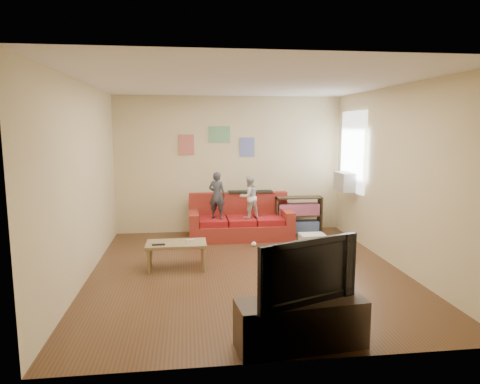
{
  "coord_description": "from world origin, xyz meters",
  "views": [
    {
      "loc": [
        -0.85,
        -5.99,
        2.08
      ],
      "look_at": [
        0.0,
        0.8,
        1.05
      ],
      "focal_mm": 32.0,
      "sensor_mm": 36.0,
      "label": 1
    }
  ],
  "objects": [
    {
      "name": "sofa",
      "position": [
        0.15,
        1.96,
        0.29
      ],
      "size": [
        1.94,
        0.89,
        0.85
      ],
      "color": "maroon",
      "rests_on": "ground"
    },
    {
      "name": "artwork_right",
      "position": [
        0.35,
        2.48,
        1.7
      ],
      "size": [
        0.3,
        0.01,
        0.38
      ],
      "primitive_type": "cube",
      "color": "#727FCC",
      "rests_on": "room_shell"
    },
    {
      "name": "room_shell",
      "position": [
        0.0,
        0.0,
        1.35
      ],
      "size": [
        4.52,
        5.02,
        2.72
      ],
      "color": "brown",
      "rests_on": "ground"
    },
    {
      "name": "bookshelf",
      "position": [
        1.32,
        2.1,
        0.33
      ],
      "size": [
        0.92,
        0.28,
        0.74
      ],
      "color": "#3C2E1E",
      "rests_on": "ground"
    },
    {
      "name": "file_box",
      "position": [
        1.25,
        0.89,
        0.15
      ],
      "size": [
        0.42,
        0.32,
        0.29
      ],
      "color": "silver",
      "rests_on": "ground"
    },
    {
      "name": "child_a",
      "position": [
        -0.3,
        1.8,
        0.85
      ],
      "size": [
        0.38,
        0.32,
        0.88
      ],
      "primitive_type": "imported",
      "rotation": [
        0.0,
        0.0,
        2.74
      ],
      "color": "#34373F",
      "rests_on": "sofa"
    },
    {
      "name": "window",
      "position": [
        2.22,
        1.65,
        1.64
      ],
      "size": [
        0.04,
        1.08,
        1.48
      ],
      "primitive_type": "cube",
      "color": "white",
      "rests_on": "room_shell"
    },
    {
      "name": "tissue",
      "position": [
        0.3,
        1.25,
        0.04
      ],
      "size": [
        0.1,
        0.1,
        0.09
      ],
      "primitive_type": "sphere",
      "rotation": [
        0.0,
        0.0,
        0.08
      ],
      "color": "white",
      "rests_on": "ground"
    },
    {
      "name": "artwork_center",
      "position": [
        -0.2,
        2.48,
        1.95
      ],
      "size": [
        0.42,
        0.01,
        0.32
      ],
      "primitive_type": "cube",
      "color": "#72B27F",
      "rests_on": "room_shell"
    },
    {
      "name": "game_controller",
      "position": [
        -0.82,
        0.28,
        0.41
      ],
      "size": [
        0.13,
        0.08,
        0.03
      ],
      "primitive_type": "cube",
      "rotation": [
        0.0,
        0.0,
        0.36
      ],
      "color": "white",
      "rests_on": "coffee_table"
    },
    {
      "name": "tv_stand",
      "position": [
        0.2,
        -2.25,
        0.23
      ],
      "size": [
        1.28,
        0.55,
        0.46
      ],
      "primitive_type": "cube",
      "rotation": [
        0.0,
        0.0,
        0.11
      ],
      "color": "#413227",
      "rests_on": "ground"
    },
    {
      "name": "television",
      "position": [
        0.2,
        -2.25,
        0.77
      ],
      "size": [
        1.05,
        0.53,
        0.62
      ],
      "primitive_type": "imported",
      "rotation": [
        0.0,
        0.0,
        0.37
      ],
      "color": "black",
      "rests_on": "tv_stand"
    },
    {
      "name": "artwork_left",
      "position": [
        -0.85,
        2.48,
        1.75
      ],
      "size": [
        0.3,
        0.01,
        0.4
      ],
      "primitive_type": "cube",
      "color": "#D87266",
      "rests_on": "room_shell"
    },
    {
      "name": "coffee_table",
      "position": [
        -1.02,
        0.23,
        0.34
      ],
      "size": [
        0.88,
        0.49,
        0.4
      ],
      "color": "#8F7650",
      "rests_on": "ground"
    },
    {
      "name": "remote",
      "position": [
        -1.27,
        0.11,
        0.41
      ],
      "size": [
        0.19,
        0.05,
        0.02
      ],
      "primitive_type": "cube",
      "rotation": [
        0.0,
        0.0,
        0.03
      ],
      "color": "black",
      "rests_on": "coffee_table"
    },
    {
      "name": "child_b",
      "position": [
        0.3,
        1.8,
        0.8
      ],
      "size": [
        0.48,
        0.43,
        0.8
      ],
      "primitive_type": "imported",
      "rotation": [
        0.0,
        0.0,
        3.55
      ],
      "color": "silver",
      "rests_on": "sofa"
    },
    {
      "name": "ac_unit",
      "position": [
        2.1,
        1.65,
        1.08
      ],
      "size": [
        0.28,
        0.55,
        0.35
      ],
      "primitive_type": "cube",
      "color": "#B7B2A3",
      "rests_on": "window"
    }
  ]
}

